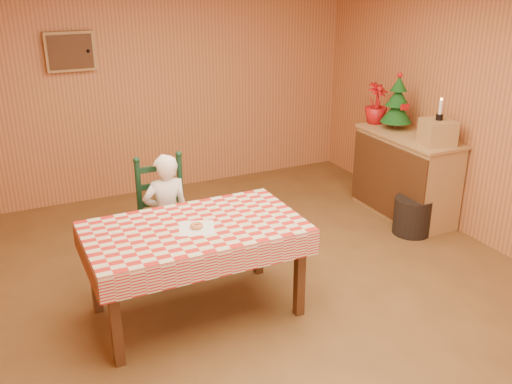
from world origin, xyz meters
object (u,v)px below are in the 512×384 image
seated_child (167,215)px  storage_bin (412,216)px  shelf_unit (405,175)px  crate (438,132)px  ladder_chair (165,219)px  christmas_tree (397,104)px  dining_table (195,235)px

seated_child → storage_bin: (2.52, -0.31, -0.37)m
seated_child → shelf_unit: (2.74, 0.12, -0.10)m
crate → ladder_chair: bearing=173.0°
ladder_chair → seated_child: (0.00, -0.06, 0.06)m
christmas_tree → storage_bin: christmas_tree is taller
ladder_chair → shelf_unit: ladder_chair is taller
christmas_tree → storage_bin: 1.24m
dining_table → christmas_tree: size_ratio=2.67×
dining_table → seated_child: bearing=90.0°
dining_table → shelf_unit: shelf_unit is taller
christmas_tree → shelf_unit: bearing=-92.0°
seated_child → crate: bearing=174.2°
dining_table → crate: size_ratio=5.52×
christmas_tree → storage_bin: bearing=-108.8°
seated_child → christmas_tree: (2.75, 0.37, 0.65)m
seated_child → storage_bin: size_ratio=2.89×
shelf_unit → christmas_tree: (0.01, 0.25, 0.74)m
ladder_chair → shelf_unit: 2.75m
storage_bin → shelf_unit: bearing=62.6°
dining_table → ladder_chair: 0.81m
dining_table → crate: 2.81m
christmas_tree → ladder_chair: bearing=-173.5°
storage_bin → crate: bearing=6.8°
crate → shelf_unit: bearing=91.2°
ladder_chair → seated_child: seated_child is taller
dining_table → ladder_chair: (-0.00, 0.79, -0.18)m
dining_table → storage_bin: (2.52, 0.42, -0.49)m
seated_child → crate: size_ratio=3.75×
crate → christmas_tree: (-0.00, 0.65, 0.16)m
seated_child → shelf_unit: seated_child is taller
dining_table → crate: bearing=9.3°
seated_child → crate: 2.81m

